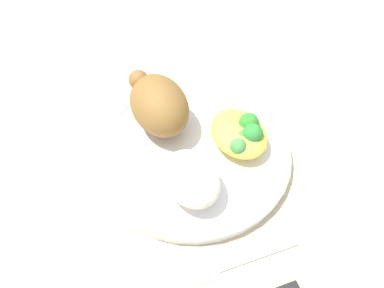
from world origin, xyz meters
name	(u,v)px	position (x,y,z in m)	size (l,w,h in m)	color
ground_plane	(192,157)	(0.00, 0.00, 0.00)	(2.00, 2.00, 0.00)	#CBBA91
plate	(192,152)	(0.00, 0.00, 0.01)	(0.29, 0.29, 0.02)	white
roasted_chicken	(158,104)	(0.07, 0.02, 0.06)	(0.12, 0.08, 0.08)	brown
rice_pile	(191,178)	(-0.06, 0.03, 0.04)	(0.09, 0.07, 0.05)	white
mac_cheese_with_broccoli	(241,133)	(-0.02, -0.07, 0.04)	(0.10, 0.08, 0.04)	yellow
fork	(240,262)	(-0.17, 0.02, 0.00)	(0.03, 0.14, 0.01)	#B2B2B7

